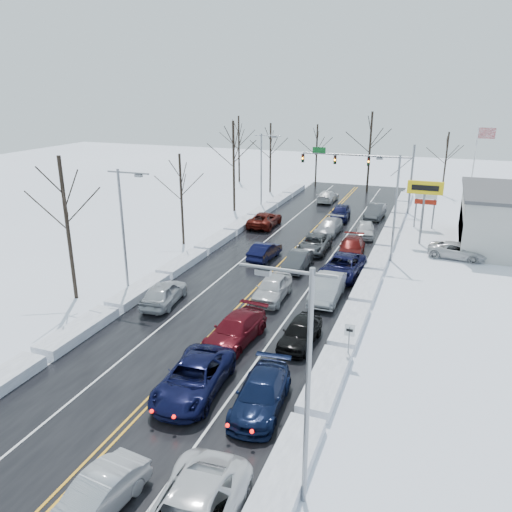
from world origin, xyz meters
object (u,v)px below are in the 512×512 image
at_px(tires_plus_sign, 425,192).
at_px(oncoming_car_0, 265,259).
at_px(traffic_signal_mast, 368,165).
at_px(flagpole, 475,164).

height_order(tires_plus_sign, oncoming_car_0, tires_plus_sign).
bearing_deg(oncoming_car_0, traffic_signal_mast, -99.50).
bearing_deg(tires_plus_sign, flagpole, 71.56).
bearing_deg(traffic_signal_mast, flagpole, 9.73).
relative_size(tires_plus_sign, flagpole, 0.60).
bearing_deg(tires_plus_sign, traffic_signal_mast, 120.46).
xyz_separation_m(tires_plus_sign, flagpole, (4.67, 14.01, 0.93)).
bearing_deg(tires_plus_sign, oncoming_car_0, -142.88).
bearing_deg(flagpole, oncoming_car_0, -126.07).
relative_size(tires_plus_sign, oncoming_car_0, 1.36).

